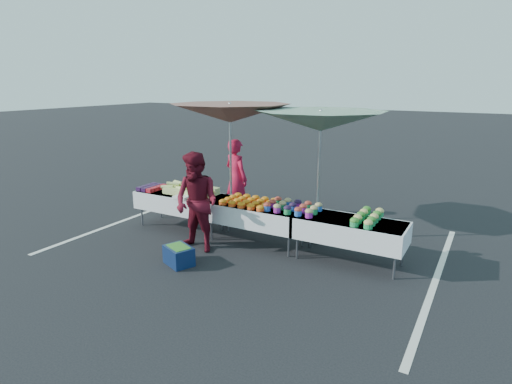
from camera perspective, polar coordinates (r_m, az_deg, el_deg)
The scene contains 17 objects.
ground at distance 8.20m, azimuth 0.00°, elevation -6.78°, with size 80.00×80.00×0.00m, color black.
stripe_left at distance 10.07m, azimuth -16.09°, elevation -3.24°, with size 0.10×5.00×0.00m, color silver.
stripe_right at distance 7.31m, azimuth 22.84°, elevation -10.75°, with size 0.10×5.00×0.00m, color silver.
table_left at distance 8.99m, azimuth -10.04°, elevation -1.15°, with size 1.86×0.81×0.75m.
table_center at distance 8.00m, azimuth 0.00°, elevation -2.89°, with size 1.86×0.81×0.75m.
table_right at distance 7.33m, azimuth 12.39°, elevation -4.90°, with size 1.86×0.81×0.75m.
berry_punnets at distance 9.35m, azimuth -13.70°, elevation 0.58°, with size 0.40×0.54×0.08m.
corn_pile at distance 8.80m, azimuth -8.66°, elevation 0.31°, with size 1.16×0.57×0.26m.
plastic_bags at distance 8.53m, azimuth -9.81°, elevation -0.66°, with size 0.30×0.25×0.05m, color white.
carrot_bowls at distance 8.00m, azimuth -0.97°, elevation -1.27°, with size 0.95×0.69×0.11m.
potato_cups at distance 7.60m, azimuth 4.93°, elevation -1.94°, with size 0.94×0.58×0.16m.
bean_baskets at distance 7.27m, azimuth 14.64°, elevation -3.23°, with size 0.36×0.86×0.15m.
vendor at distance 9.55m, azimuth -2.65°, elevation 1.84°, with size 0.64×0.42×1.76m, color red.
customer at distance 7.66m, azimuth -7.91°, elevation -1.39°, with size 0.87×0.68×1.79m, color maroon.
umbrella_left at distance 8.89m, azimuth -3.50°, elevation 10.32°, with size 3.34×3.34×2.57m.
umbrella_right at distance 7.97m, azimuth 8.61°, elevation 9.20°, with size 3.10×3.10×2.49m.
storage_bin at distance 7.34m, azimuth -10.26°, elevation -8.27°, with size 0.59×0.52×0.32m.
Camera 1 is at (3.75, -6.64, 2.99)m, focal length 30.00 mm.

